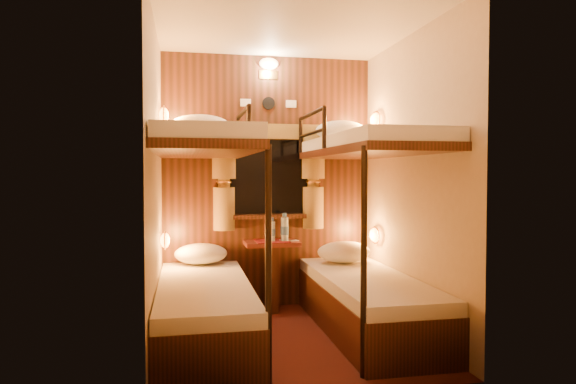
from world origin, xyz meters
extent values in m
plane|color=#3A130F|center=(0.00, 0.00, 0.00)|extent=(2.10, 2.10, 0.00)
plane|color=silver|center=(0.00, 0.00, 2.40)|extent=(2.10, 2.10, 0.00)
plane|color=#C6B293|center=(0.00, 1.05, 1.20)|extent=(2.40, 0.00, 2.40)
plane|color=#C6B293|center=(0.00, -1.05, 1.20)|extent=(2.40, 0.00, 2.40)
plane|color=#C6B293|center=(-1.00, 0.00, 1.20)|extent=(0.00, 2.40, 2.40)
plane|color=#C6B293|center=(1.00, 0.00, 1.20)|extent=(0.00, 2.40, 2.40)
cube|color=black|center=(0.00, 1.04, 1.20)|extent=(2.00, 0.03, 2.40)
cube|color=black|center=(-0.65, 0.07, 0.17)|extent=(0.70, 1.90, 0.35)
cube|color=silver|center=(-0.65, 0.07, 0.40)|extent=(0.68, 1.88, 0.10)
cube|color=black|center=(-0.65, 0.07, 1.45)|extent=(0.70, 1.90, 0.06)
cube|color=silver|center=(-0.65, 0.07, 1.53)|extent=(0.68, 1.88, 0.10)
cylinder|color=black|center=(-0.30, -0.83, 0.72)|extent=(0.04, 0.04, 1.45)
cylinder|color=black|center=(-0.30, 0.95, 1.64)|extent=(0.04, 0.04, 0.32)
cylinder|color=black|center=(-0.30, 0.10, 1.64)|extent=(0.04, 0.04, 0.32)
cylinder|color=black|center=(-0.30, 0.53, 1.80)|extent=(0.04, 0.85, 0.04)
cylinder|color=black|center=(-0.30, 0.53, 1.63)|extent=(0.03, 0.85, 0.03)
cube|color=black|center=(0.65, 0.07, 0.17)|extent=(0.70, 1.90, 0.35)
cube|color=silver|center=(0.65, 0.07, 0.40)|extent=(0.68, 1.88, 0.10)
cube|color=black|center=(0.65, 0.07, 1.45)|extent=(0.70, 1.90, 0.06)
cube|color=silver|center=(0.65, 0.07, 1.53)|extent=(0.68, 1.88, 0.10)
cylinder|color=black|center=(0.30, -0.83, 0.72)|extent=(0.04, 0.04, 1.45)
cylinder|color=black|center=(0.30, 0.95, 1.64)|extent=(0.04, 0.04, 0.32)
cylinder|color=black|center=(0.30, 0.10, 1.64)|extent=(0.04, 0.04, 0.32)
cylinder|color=black|center=(0.30, 0.53, 1.80)|extent=(0.04, 0.85, 0.04)
cylinder|color=black|center=(0.30, 0.53, 1.63)|extent=(0.03, 0.85, 0.03)
cube|color=black|center=(0.00, 1.02, 1.25)|extent=(0.98, 0.02, 0.78)
cube|color=black|center=(0.00, 1.01, 1.25)|extent=(0.90, 0.01, 0.70)
cube|color=black|center=(0.00, 0.97, 0.87)|extent=(1.00, 0.12, 0.04)
cube|color=olive|center=(0.00, 0.98, 1.68)|extent=(1.10, 0.06, 0.14)
cylinder|color=olive|center=(-0.43, 0.97, 1.43)|extent=(0.22, 0.22, 0.40)
cylinder|color=olive|center=(-0.43, 0.97, 1.20)|extent=(0.11, 0.11, 0.12)
cylinder|color=olive|center=(-0.43, 0.97, 0.95)|extent=(0.20, 0.20, 0.40)
torus|color=gold|center=(-0.43, 0.97, 1.20)|extent=(0.14, 0.14, 0.02)
cylinder|color=olive|center=(0.43, 0.97, 1.43)|extent=(0.22, 0.22, 0.40)
cylinder|color=olive|center=(0.43, 0.97, 1.20)|extent=(0.11, 0.11, 0.12)
cylinder|color=olive|center=(0.43, 0.97, 0.95)|extent=(0.20, 0.20, 0.40)
torus|color=gold|center=(0.43, 0.97, 1.20)|extent=(0.14, 0.14, 0.02)
cylinder|color=black|center=(0.00, 1.02, 1.95)|extent=(0.12, 0.02, 0.12)
cube|color=silver|center=(-0.22, 1.02, 1.95)|extent=(0.10, 0.01, 0.07)
cube|color=silver|center=(0.22, 1.02, 1.95)|extent=(0.10, 0.01, 0.07)
cube|color=gold|center=(0.00, 1.02, 2.22)|extent=(0.18, 0.01, 0.08)
ellipsoid|color=#FFCC8C|center=(0.00, 1.00, 2.32)|extent=(0.18, 0.09, 0.11)
ellipsoid|color=orange|center=(-0.96, 0.70, 0.70)|extent=(0.08, 0.20, 0.13)
torus|color=gold|center=(-0.96, 0.70, 0.70)|extent=(0.02, 0.17, 0.17)
ellipsoid|color=orange|center=(-0.96, 0.70, 1.78)|extent=(0.08, 0.20, 0.13)
torus|color=gold|center=(-0.96, 0.70, 1.78)|extent=(0.02, 0.17, 0.17)
ellipsoid|color=orange|center=(0.96, 0.70, 0.70)|extent=(0.08, 0.20, 0.13)
torus|color=gold|center=(0.96, 0.70, 0.70)|extent=(0.02, 0.17, 0.17)
ellipsoid|color=orange|center=(0.96, 0.70, 1.78)|extent=(0.08, 0.20, 0.13)
torus|color=gold|center=(0.96, 0.70, 1.78)|extent=(0.02, 0.17, 0.17)
cube|color=#5D2715|center=(0.00, 0.85, 0.63)|extent=(0.50, 0.34, 0.04)
cube|color=black|center=(0.00, 0.85, 0.30)|extent=(0.08, 0.30, 0.61)
cube|color=maroon|center=(0.00, 0.85, 0.65)|extent=(0.30, 0.34, 0.01)
cylinder|color=#99BFE5|center=(0.00, 0.82, 0.74)|extent=(0.06, 0.06, 0.19)
cylinder|color=#3B64B1|center=(0.00, 0.82, 0.73)|extent=(0.06, 0.06, 0.07)
cylinder|color=#3B64B1|center=(0.00, 0.82, 0.86)|extent=(0.03, 0.03, 0.03)
cylinder|color=#99BFE5|center=(0.12, 0.82, 0.76)|extent=(0.07, 0.07, 0.22)
cylinder|color=#3B64B1|center=(0.12, 0.82, 0.75)|extent=(0.08, 0.08, 0.08)
cylinder|color=#3B64B1|center=(0.12, 0.82, 0.89)|extent=(0.04, 0.04, 0.03)
cube|color=silver|center=(0.21, 0.82, 0.65)|extent=(0.09, 0.07, 0.01)
cube|color=silver|center=(0.12, 0.87, 0.65)|extent=(0.09, 0.07, 0.01)
ellipsoid|color=silver|center=(-0.65, 0.86, 0.55)|extent=(0.48, 0.34, 0.19)
ellipsoid|color=silver|center=(0.65, 0.68, 0.55)|extent=(0.50, 0.36, 0.20)
ellipsoid|color=silver|center=(-0.65, 0.76, 1.69)|extent=(0.54, 0.39, 0.21)
ellipsoid|color=silver|center=(0.65, 0.79, 1.68)|extent=(0.48, 0.35, 0.19)
camera|label=1|loc=(-0.79, -3.84, 1.27)|focal=32.00mm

